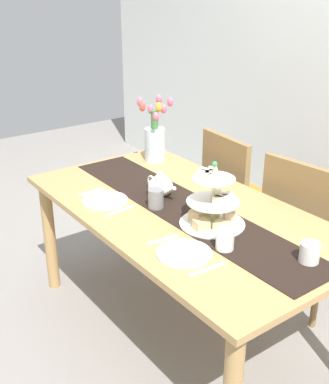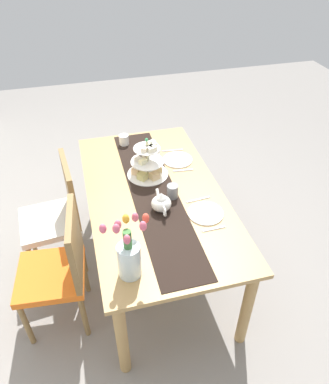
{
  "view_description": "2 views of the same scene",
  "coord_description": "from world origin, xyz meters",
  "px_view_note": "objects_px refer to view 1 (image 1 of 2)",
  "views": [
    {
      "loc": [
        1.7,
        -1.36,
        1.76
      ],
      "look_at": [
        -0.09,
        -0.04,
        0.79
      ],
      "focal_mm": 46.01,
      "sensor_mm": 36.0,
      "label": 1
    },
    {
      "loc": [
        -1.91,
        0.43,
        2.28
      ],
      "look_at": [
        -0.09,
        -0.05,
        0.79
      ],
      "focal_mm": 33.89,
      "sensor_mm": 36.0,
      "label": 2
    }
  ],
  "objects_px": {
    "tulip_vase": "(155,138)",
    "fork_right": "(163,240)",
    "fork_left": "(91,192)",
    "dinner_plate_right": "(184,253)",
    "tiered_cake_stand": "(212,205)",
    "knife_right": "(207,269)",
    "mug_grey": "(156,198)",
    "chair_right": "(305,227)",
    "dining_table": "(182,226)",
    "chair_left": "(238,196)",
    "mug_white_text": "(225,239)",
    "teapot": "(160,185)",
    "cream_jug": "(310,253)",
    "dinner_plate_left": "(105,201)",
    "knife_left": "(120,211)"
  },
  "relations": [
    {
      "from": "tulip_vase",
      "to": "fork_right",
      "type": "bearing_deg",
      "value": -33.22
    },
    {
      "from": "fork_left",
      "to": "dinner_plate_right",
      "type": "height_order",
      "value": "dinner_plate_right"
    },
    {
      "from": "tiered_cake_stand",
      "to": "knife_right",
      "type": "bearing_deg",
      "value": -43.68
    },
    {
      "from": "mug_grey",
      "to": "chair_right",
      "type": "bearing_deg",
      "value": 68.86
    },
    {
      "from": "chair_right",
      "to": "dining_table",
      "type": "bearing_deg",
      "value": -108.14
    },
    {
      "from": "chair_left",
      "to": "chair_right",
      "type": "distance_m",
      "value": 0.53
    },
    {
      "from": "dining_table",
      "to": "tulip_vase",
      "type": "relative_size",
      "value": 4.28
    },
    {
      "from": "knife_right",
      "to": "mug_white_text",
      "type": "relative_size",
      "value": 1.79
    },
    {
      "from": "teapot",
      "to": "mug_white_text",
      "type": "xyz_separation_m",
      "value": [
        0.6,
        -0.11,
        -0.01
      ]
    },
    {
      "from": "teapot",
      "to": "tulip_vase",
      "type": "relative_size",
      "value": 0.6
    },
    {
      "from": "tulip_vase",
      "to": "knife_right",
      "type": "height_order",
      "value": "tulip_vase"
    },
    {
      "from": "tiered_cake_stand",
      "to": "teapot",
      "type": "xyz_separation_m",
      "value": [
        -0.4,
        0.0,
        -0.04
      ]
    },
    {
      "from": "cream_jug",
      "to": "dinner_plate_left",
      "type": "relative_size",
      "value": 0.37
    },
    {
      "from": "dining_table",
      "to": "dinner_plate_right",
      "type": "height_order",
      "value": "dinner_plate_right"
    },
    {
      "from": "fork_left",
      "to": "knife_left",
      "type": "xyz_separation_m",
      "value": [
        0.29,
        0.0,
        0.0
      ]
    },
    {
      "from": "dining_table",
      "to": "chair_left",
      "type": "relative_size",
      "value": 1.88
    },
    {
      "from": "tiered_cake_stand",
      "to": "fork_left",
      "type": "relative_size",
      "value": 2.03
    },
    {
      "from": "tulip_vase",
      "to": "mug_grey",
      "type": "relative_size",
      "value": 4.21
    },
    {
      "from": "tiered_cake_stand",
      "to": "fork_right",
      "type": "bearing_deg",
      "value": -92.47
    },
    {
      "from": "dining_table",
      "to": "dinner_plate_right",
      "type": "bearing_deg",
      "value": -37.47
    },
    {
      "from": "mug_grey",
      "to": "tiered_cake_stand",
      "type": "bearing_deg",
      "value": 19.44
    },
    {
      "from": "teapot",
      "to": "mug_grey",
      "type": "height_order",
      "value": "teapot"
    },
    {
      "from": "mug_white_text",
      "to": "teapot",
      "type": "bearing_deg",
      "value": 170.0
    },
    {
      "from": "knife_left",
      "to": "knife_right",
      "type": "xyz_separation_m",
      "value": [
        0.64,
        0.0,
        0.0
      ]
    },
    {
      "from": "cream_jug",
      "to": "fork_right",
      "type": "xyz_separation_m",
      "value": [
        -0.48,
        -0.36,
        -0.04
      ]
    },
    {
      "from": "tiered_cake_stand",
      "to": "knife_right",
      "type": "height_order",
      "value": "tiered_cake_stand"
    },
    {
      "from": "tulip_vase",
      "to": "knife_left",
      "type": "relative_size",
      "value": 2.35
    },
    {
      "from": "mug_white_text",
      "to": "tiered_cake_stand",
      "type": "bearing_deg",
      "value": 152.29
    },
    {
      "from": "dinner_plate_right",
      "to": "mug_grey",
      "type": "bearing_deg",
      "value": 159.31
    },
    {
      "from": "fork_right",
      "to": "teapot",
      "type": "bearing_deg",
      "value": 145.69
    },
    {
      "from": "teapot",
      "to": "knife_right",
      "type": "height_order",
      "value": "teapot"
    },
    {
      "from": "chair_right",
      "to": "fork_left",
      "type": "xyz_separation_m",
      "value": [
        -0.67,
        -0.95,
        0.23
      ]
    },
    {
      "from": "mug_grey",
      "to": "mug_white_text",
      "type": "xyz_separation_m",
      "value": [
        0.5,
        -0.0,
        -0.0
      ]
    },
    {
      "from": "dining_table",
      "to": "dinner_plate_right",
      "type": "relative_size",
      "value": 7.43
    },
    {
      "from": "knife_right",
      "to": "mug_grey",
      "type": "xyz_separation_m",
      "value": [
        -0.57,
        0.16,
        0.05
      ]
    },
    {
      "from": "fork_right",
      "to": "mug_grey",
      "type": "xyz_separation_m",
      "value": [
        -0.28,
        0.16,
        0.05
      ]
    },
    {
      "from": "cream_jug",
      "to": "teapot",
      "type": "bearing_deg",
      "value": -173.84
    },
    {
      "from": "dining_table",
      "to": "cream_jug",
      "type": "bearing_deg",
      "value": 7.82
    },
    {
      "from": "dining_table",
      "to": "dinner_plate_left",
      "type": "height_order",
      "value": "dinner_plate_left"
    },
    {
      "from": "mug_grey",
      "to": "dining_table",
      "type": "bearing_deg",
      "value": 52.31
    },
    {
      "from": "knife_right",
      "to": "mug_white_text",
      "type": "xyz_separation_m",
      "value": [
        -0.08,
        0.16,
        0.04
      ]
    },
    {
      "from": "dinner_plate_left",
      "to": "knife_left",
      "type": "xyz_separation_m",
      "value": [
        0.14,
        0.0,
        -0.0
      ]
    },
    {
      "from": "tiered_cake_stand",
      "to": "tulip_vase",
      "type": "height_order",
      "value": "tulip_vase"
    },
    {
      "from": "knife_left",
      "to": "fork_left",
      "type": "bearing_deg",
      "value": 180.0
    },
    {
      "from": "fork_right",
      "to": "mug_white_text",
      "type": "bearing_deg",
      "value": 36.89
    },
    {
      "from": "tiered_cake_stand",
      "to": "dinner_plate_left",
      "type": "bearing_deg",
      "value": -152.47
    },
    {
      "from": "chair_left",
      "to": "tulip_vase",
      "type": "relative_size",
      "value": 2.28
    },
    {
      "from": "dinner_plate_left",
      "to": "mug_white_text",
      "type": "bearing_deg",
      "value": 12.66
    },
    {
      "from": "tulip_vase",
      "to": "dinner_plate_left",
      "type": "height_order",
      "value": "tulip_vase"
    },
    {
      "from": "tiered_cake_stand",
      "to": "mug_grey",
      "type": "bearing_deg",
      "value": -160.56
    }
  ]
}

